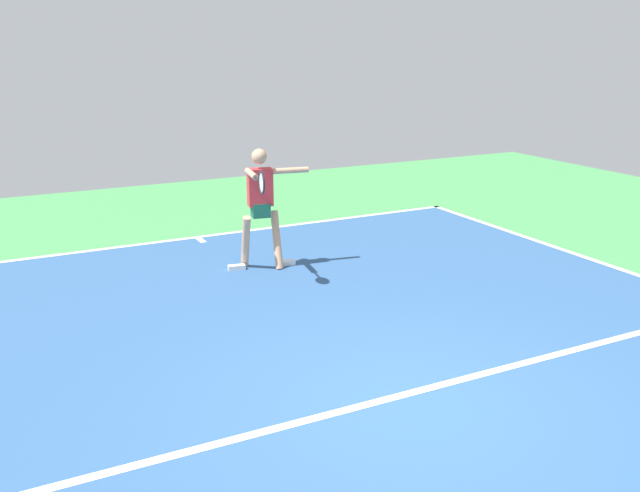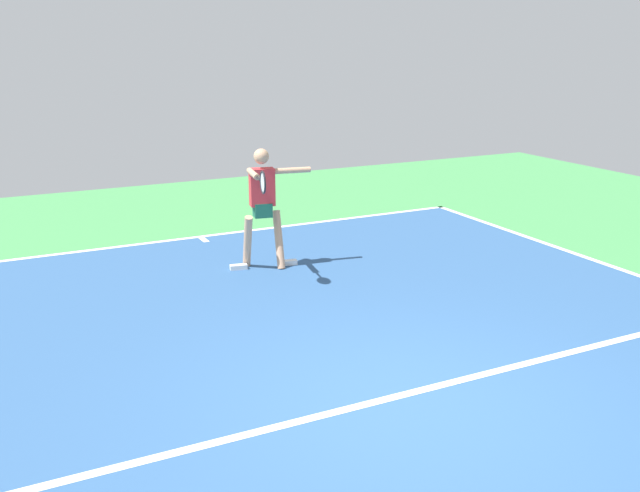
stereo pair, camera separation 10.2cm
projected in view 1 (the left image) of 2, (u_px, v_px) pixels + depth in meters
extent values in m
plane|color=#428E4C|center=(413.00, 406.00, 6.27)|extent=(21.91, 21.91, 0.00)
cube|color=#2D5484|center=(413.00, 406.00, 6.27)|extent=(9.74, 12.61, 0.00)
cube|color=white|center=(197.00, 237.00, 11.61)|extent=(9.74, 0.10, 0.01)
cube|color=white|center=(400.00, 396.00, 6.45)|extent=(7.31, 0.10, 0.01)
cube|color=white|center=(201.00, 240.00, 11.44)|extent=(0.10, 0.30, 0.01)
cylinder|color=tan|center=(277.00, 240.00, 10.03)|extent=(0.17, 0.40, 0.82)
cube|color=white|center=(287.00, 263.00, 10.17)|extent=(0.25, 0.14, 0.07)
cylinder|color=tan|center=(246.00, 242.00, 9.90)|extent=(0.17, 0.40, 0.82)
cube|color=white|center=(237.00, 267.00, 9.96)|extent=(0.25, 0.14, 0.07)
cube|color=#1E664C|center=(261.00, 210.00, 9.84)|extent=(0.28, 0.24, 0.20)
cube|color=red|center=(260.00, 187.00, 9.75)|extent=(0.37, 0.24, 0.52)
sphere|color=tan|center=(259.00, 156.00, 9.63)|extent=(0.21, 0.21, 0.21)
cylinder|color=tan|center=(290.00, 170.00, 9.81)|extent=(0.53, 0.17, 0.08)
cylinder|color=tan|center=(251.00, 174.00, 9.39)|extent=(0.17, 0.53, 0.08)
cylinder|color=black|center=(257.00, 179.00, 9.05)|extent=(0.07, 0.22, 0.03)
torus|color=black|center=(262.00, 183.00, 8.83)|extent=(0.07, 0.29, 0.29)
cylinder|color=silver|center=(262.00, 183.00, 8.83)|extent=(0.05, 0.25, 0.25)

